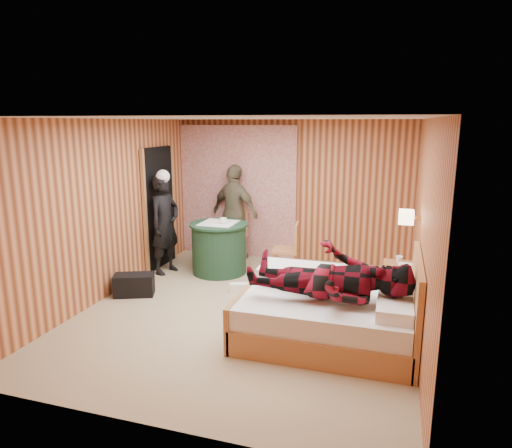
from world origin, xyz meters
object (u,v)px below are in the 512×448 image
(chair_near, at_px, (290,245))
(duffel_bag, at_px, (134,285))
(wall_lamp, at_px, (406,217))
(bed, at_px, (329,313))
(woman_standing, at_px, (165,224))
(nightstand, at_px, (397,284))
(man_on_bed, at_px, (330,265))
(chair_far, at_px, (234,231))
(round_table, at_px, (219,247))
(man_at_table, at_px, (235,213))

(chair_near, relative_size, duffel_bag, 1.58)
(wall_lamp, distance_m, bed, 1.57)
(woman_standing, bearing_deg, chair_near, -62.72)
(nightstand, bearing_deg, man_on_bed, -116.35)
(chair_far, bearing_deg, bed, -49.24)
(round_table, relative_size, man_on_bed, 0.54)
(wall_lamp, height_order, chair_near, wall_lamp)
(wall_lamp, xyz_separation_m, chair_far, (-2.88, 1.65, -0.76))
(chair_near, distance_m, woman_standing, 2.07)
(woman_standing, distance_m, man_on_bed, 3.45)
(chair_near, height_order, duffel_bag, chair_near)
(chair_far, bearing_deg, duffel_bag, -109.30)
(woman_standing, relative_size, man_at_table, 0.95)
(duffel_bag, distance_m, man_on_bed, 3.09)
(chair_far, relative_size, duffel_bag, 1.68)
(chair_far, distance_m, chair_near, 1.29)
(wall_lamp, bearing_deg, man_on_bed, -124.09)
(duffel_bag, distance_m, man_at_table, 2.38)
(chair_far, height_order, man_at_table, man_at_table)
(man_at_table, bearing_deg, woman_standing, 72.90)
(wall_lamp, bearing_deg, round_table, 162.64)
(nightstand, bearing_deg, bed, -121.12)
(chair_near, bearing_deg, woman_standing, -84.49)
(round_table, height_order, duffel_bag, round_table)
(nightstand, bearing_deg, chair_far, 155.05)
(round_table, bearing_deg, nightstand, -11.34)
(man_at_table, bearing_deg, chair_far, 114.35)
(bed, distance_m, round_table, 2.77)
(duffel_bag, bearing_deg, chair_far, 46.74)
(man_on_bed, bearing_deg, round_table, 135.87)
(wall_lamp, bearing_deg, chair_far, 150.16)
(duffel_bag, distance_m, woman_standing, 1.26)
(wall_lamp, height_order, woman_standing, woman_standing)
(bed, distance_m, duffel_bag, 2.92)
(bed, bearing_deg, duffel_bag, 170.38)
(bed, distance_m, nightstand, 1.46)
(nightstand, xyz_separation_m, woman_standing, (-3.68, 0.32, 0.52))
(round_table, bearing_deg, chair_far, 89.81)
(man_on_bed, bearing_deg, chair_far, 126.99)
(man_at_table, bearing_deg, duffel_bag, 91.13)
(nightstand, height_order, round_table, round_table)
(nightstand, xyz_separation_m, duffel_bag, (-3.63, -0.76, -0.13))
(bed, height_order, man_on_bed, man_on_bed)
(bed, xyz_separation_m, man_at_table, (-2.08, 2.62, 0.56))
(chair_far, distance_m, duffel_bag, 2.26)
(nightstand, relative_size, duffel_bag, 1.05)
(round_table, distance_m, man_at_table, 0.91)
(round_table, distance_m, chair_far, 0.76)
(chair_far, height_order, man_on_bed, man_on_bed)
(round_table, height_order, man_at_table, man_at_table)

